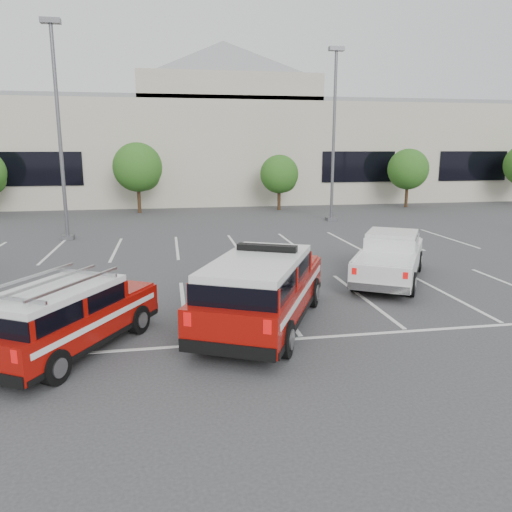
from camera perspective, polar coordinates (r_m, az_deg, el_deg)
The scene contains 11 objects.
ground at distance 14.71m, azimuth 2.36°, elevation -5.38°, with size 120.00×120.00×0.00m, color #333335.
stall_markings at distance 18.97m, azimuth -0.55°, elevation -1.31°, with size 23.00×15.00×0.01m, color silver.
convention_building at distance 45.66m, azimuth -6.16°, elevation 12.51°, with size 60.00×16.99×13.20m.
tree_mid_left at distance 35.81m, azimuth -13.23°, elevation 9.66°, with size 3.37×3.37×4.85m.
tree_mid_right at distance 36.70m, azimuth 2.80°, elevation 9.18°, with size 2.77×2.77×3.99m.
tree_right at distance 40.10m, azimuth 17.07°, elevation 9.31°, with size 3.07×3.07×4.42m.
light_pole_left at distance 26.17m, azimuth -21.56°, elevation 13.02°, with size 0.90×0.60×10.24m.
light_pole_mid at distance 31.35m, azimuth 8.87°, elevation 13.44°, with size 0.90×0.60×10.24m.
fire_chief_suv at distance 12.59m, azimuth 0.70°, elevation -4.47°, with size 4.37×6.10×2.03m.
white_pickup at distance 17.62m, azimuth 15.02°, elevation -0.64°, with size 4.30×5.49×1.63m.
ladder_suv at distance 11.81m, azimuth -20.82°, elevation -7.06°, with size 3.76×4.77×1.77m.
Camera 1 is at (-3.04, -13.69, 4.45)m, focal length 35.00 mm.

